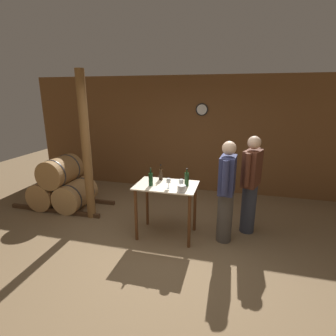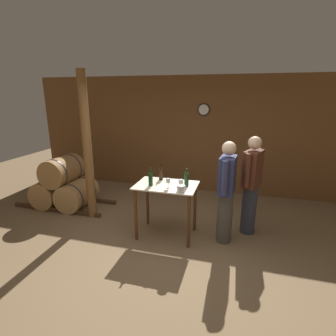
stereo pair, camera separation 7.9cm
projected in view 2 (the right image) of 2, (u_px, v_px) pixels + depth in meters
The scene contains 13 objects.
ground_plane at pixel (165, 257), 3.81m from camera, with size 14.00×14.00×0.00m, color brown.
back_wall at pixel (200, 135), 6.15m from camera, with size 8.40×0.08×2.70m.
barrel_rack at pixel (64, 186), 5.46m from camera, with size 2.00×0.80×1.07m.
tasting_table at pixel (166, 196), 4.22m from camera, with size 0.98×0.66×0.89m.
wooden_post at pixel (87, 148), 4.73m from camera, with size 0.16×0.16×2.70m.
wine_bottle_far_left at pixel (151, 179), 4.10m from camera, with size 0.07×0.07×0.29m.
wine_bottle_left at pixel (161, 174), 4.39m from camera, with size 0.07×0.07×0.27m.
wine_bottle_center at pixel (186, 179), 4.08m from camera, with size 0.07×0.07×0.29m.
wine_glass_near_left at pixel (168, 181), 3.99m from camera, with size 0.06×0.06×0.16m.
wine_glass_near_center at pixel (181, 182), 3.96m from camera, with size 0.07×0.07×0.15m.
ice_bucket at pixel (181, 189), 3.86m from camera, with size 0.12×0.12×0.10m.
person_host at pixel (251, 184), 4.27m from camera, with size 0.34×0.56×1.65m.
person_visitor_with_scarf at pixel (226, 191), 4.01m from camera, with size 0.25×0.59×1.62m.
Camera 2 is at (0.95, -3.17, 2.29)m, focal length 28.00 mm.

